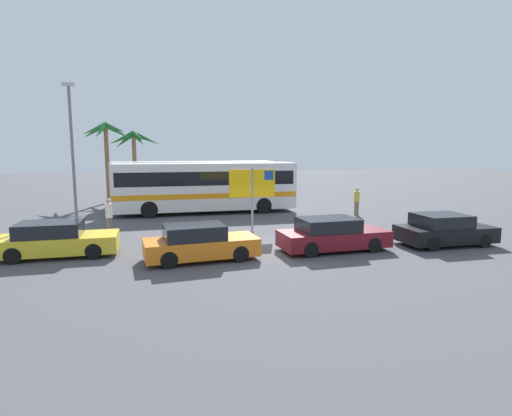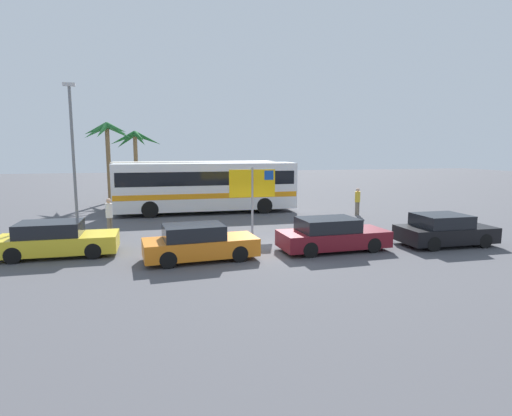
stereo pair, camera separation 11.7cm
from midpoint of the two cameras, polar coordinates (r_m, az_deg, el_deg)
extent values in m
plane|color=#4C4C51|center=(17.11, 2.53, -5.54)|extent=(120.00, 120.00, 0.00)
cube|color=white|center=(26.40, -6.73, 3.03)|extent=(11.31, 2.44, 2.90)
cube|color=black|center=(26.35, -6.75, 4.22)|extent=(10.86, 2.46, 0.84)
cube|color=orange|center=(26.44, -6.71, 1.93)|extent=(11.20, 2.46, 0.32)
cylinder|color=black|center=(28.23, 0.11, 0.91)|extent=(1.00, 0.28, 1.00)
cylinder|color=black|center=(26.14, 1.27, 0.33)|extent=(1.00, 0.28, 1.00)
cylinder|color=black|center=(27.42, -14.26, 0.45)|extent=(1.00, 0.28, 1.00)
cylinder|color=black|center=(25.25, -14.29, -0.19)|extent=(1.00, 0.28, 1.00)
cube|color=silver|center=(30.05, -8.26, 3.61)|extent=(11.31, 2.44, 2.90)
cube|color=black|center=(30.01, -8.29, 4.66)|extent=(10.86, 2.46, 0.84)
cube|color=gold|center=(30.09, -8.24, 2.65)|extent=(11.20, 2.46, 0.32)
cylinder|color=black|center=(31.77, -2.11, 1.71)|extent=(1.00, 0.28, 1.00)
cylinder|color=black|center=(29.65, -1.25, 1.26)|extent=(1.00, 0.28, 1.00)
cylinder|color=black|center=(31.12, -14.85, 1.31)|extent=(1.00, 0.28, 1.00)
cylinder|color=black|center=(28.95, -14.92, 0.82)|extent=(1.00, 0.28, 1.00)
cylinder|color=gray|center=(19.54, -0.34, 0.95)|extent=(0.11, 0.11, 3.20)
cube|color=yellow|center=(19.45, -0.35, 3.43)|extent=(2.20, 0.10, 1.30)
cube|color=#1447A8|center=(19.61, 1.94, 4.55)|extent=(0.44, 0.08, 0.44)
cube|color=maroon|center=(16.93, 10.80, -4.15)|extent=(4.41, 1.92, 0.64)
cube|color=black|center=(16.70, 10.05, -2.27)|extent=(2.32, 1.70, 0.52)
cylinder|color=black|center=(18.29, 13.42, -3.90)|extent=(0.61, 0.18, 0.60)
cylinder|color=black|center=(16.93, 16.11, -4.96)|extent=(0.61, 0.18, 0.60)
cylinder|color=black|center=(17.14, 5.52, -4.52)|extent=(0.61, 0.18, 0.60)
cylinder|color=black|center=(15.69, 7.69, -5.74)|extent=(0.61, 0.18, 0.60)
cube|color=orange|center=(15.35, -7.43, -5.34)|extent=(4.23, 2.00, 0.64)
cube|color=black|center=(15.18, -8.38, -3.27)|extent=(2.25, 1.70, 0.52)
cylinder|color=black|center=(16.39, -3.56, -5.08)|extent=(0.61, 0.21, 0.60)
cylinder|color=black|center=(14.97, -2.04, -6.35)|extent=(0.61, 0.21, 0.60)
cylinder|color=black|center=(15.94, -12.46, -5.64)|extent=(0.61, 0.21, 0.60)
cylinder|color=black|center=(14.48, -11.80, -7.02)|extent=(0.61, 0.21, 0.60)
cube|color=black|center=(19.33, 24.82, -3.23)|extent=(3.93, 1.91, 0.64)
cube|color=black|center=(19.09, 24.36, -1.57)|extent=(2.05, 1.75, 0.52)
cylinder|color=black|center=(20.78, 25.95, -3.08)|extent=(0.60, 0.16, 0.60)
cylinder|color=black|center=(19.50, 29.17, -3.98)|extent=(0.60, 0.16, 0.60)
cylinder|color=black|center=(19.35, 20.36, -3.54)|extent=(0.60, 0.16, 0.60)
cylinder|color=black|center=(17.97, 23.43, -4.57)|extent=(0.60, 0.16, 0.60)
cube|color=yellow|center=(17.45, -25.44, -4.43)|extent=(4.33, 1.78, 0.64)
cube|color=black|center=(17.40, -26.39, -2.58)|extent=(2.26, 1.63, 0.52)
cylinder|color=black|center=(18.05, -20.72, -4.37)|extent=(0.60, 0.16, 0.60)
cylinder|color=black|center=(16.49, -21.36, -5.55)|extent=(0.60, 0.16, 0.60)
cylinder|color=black|center=(18.57, -28.99, -4.53)|extent=(0.60, 0.16, 0.60)
cylinder|color=black|center=(17.05, -30.37, -5.68)|extent=(0.60, 0.16, 0.60)
cylinder|color=#706656|center=(20.69, -19.20, -2.39)|extent=(0.13, 0.13, 0.86)
cylinder|color=#706656|center=(20.55, -19.52, -2.47)|extent=(0.13, 0.13, 0.86)
cylinder|color=silver|center=(20.50, -19.46, -0.33)|extent=(0.32, 0.32, 0.68)
sphere|color=tan|center=(20.44, -19.52, 0.94)|extent=(0.23, 0.23, 0.23)
cylinder|color=#706656|center=(26.16, 13.76, -0.10)|extent=(0.13, 0.13, 0.82)
cylinder|color=#706656|center=(26.28, 14.06, -0.07)|extent=(0.13, 0.13, 0.82)
cylinder|color=gold|center=(26.13, 13.96, 1.50)|extent=(0.32, 0.32, 0.65)
sphere|color=tan|center=(26.08, 14.00, 2.45)|extent=(0.22, 0.22, 0.22)
cylinder|color=slate|center=(21.97, -23.71, 6.00)|extent=(0.14, 0.14, 6.97)
cube|color=#B2B2B7|center=(22.17, -24.26, 15.29)|extent=(0.56, 0.20, 0.16)
cylinder|color=brown|center=(35.01, -16.11, 5.35)|extent=(0.32, 0.32, 5.09)
cone|color=#195623|center=(34.80, -14.62, 9.20)|extent=(2.22, 0.78, 1.27)
cone|color=#195623|center=(35.90, -15.61, 9.10)|extent=(1.21, 2.18, 1.31)
cone|color=#195623|center=(35.60, -17.41, 8.85)|extent=(1.92, 1.64, 1.51)
cone|color=#195623|center=(34.58, -17.79, 9.09)|extent=(2.15, 1.37, 1.28)
cone|color=#195623|center=(33.99, -15.70, 9.42)|extent=(1.20, 2.24, 1.02)
cylinder|color=brown|center=(33.32, -19.55, 5.55)|extent=(0.32, 0.32, 5.63)
cone|color=#23662D|center=(33.10, -18.28, 9.95)|extent=(2.01, 0.77, 1.38)
cone|color=#23662D|center=(33.97, -18.56, 10.19)|extent=(1.70, 1.81, 1.06)
cone|color=#23662D|center=(34.24, -20.25, 10.10)|extent=(1.21, 2.06, 1.05)
cone|color=#23662D|center=(33.79, -21.19, 10.04)|extent=(2.05, 1.21, 1.10)
cone|color=#23662D|center=(32.93, -21.13, 9.83)|extent=(1.89, 1.43, 1.38)
cone|color=#23662D|center=(32.51, -20.38, 9.93)|extent=(1.01, 2.02, 1.35)
cone|color=#23662D|center=(32.62, -18.62, 10.36)|extent=(1.82, 1.71, 0.98)
camera|label=1|loc=(0.06, -89.83, 0.02)|focal=29.00mm
camera|label=2|loc=(0.06, 90.17, -0.02)|focal=29.00mm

